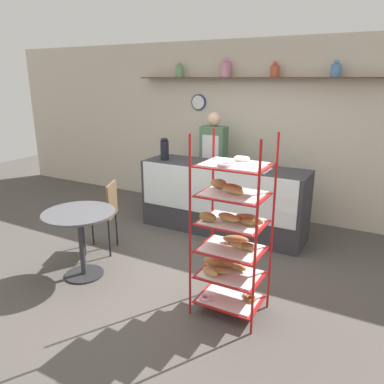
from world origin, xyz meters
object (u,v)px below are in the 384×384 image
Objects in this scene: cafe_chair at (105,209)px; coffee_carafe at (165,149)px; cafe_table at (80,228)px; donut_tray_counter at (255,169)px; person_worker at (213,161)px; pastry_rack at (231,234)px.

cafe_chair is 1.33m from coffee_carafe.
donut_tray_counter is at bearing 54.90° from cafe_table.
cafe_table is at bearing -100.36° from person_worker.
person_worker is 1.83× the size of cafe_chair.
cafe_chair is (-1.88, 0.44, -0.22)m from pastry_rack.
cafe_chair is 1.99m from donut_tray_counter.
pastry_rack reaches higher than person_worker.
cafe_table is (-1.69, -0.17, -0.21)m from pastry_rack.
pastry_rack is at bearing 5.88° from cafe_table.
coffee_carafe is (-0.50, -0.60, 0.23)m from person_worker.
donut_tray_counter is at bearing 103.11° from pastry_rack.
cafe_chair is (-0.63, -1.79, -0.34)m from person_worker.
donut_tray_counter is (1.49, 1.24, 0.44)m from cafe_chair.
coffee_carafe is at bearing -178.15° from donut_tray_counter.
donut_tray_counter is at bearing 105.41° from cafe_chair.
coffee_carafe is 1.38m from donut_tray_counter.
donut_tray_counter is (1.30, 1.86, 0.42)m from cafe_table.
person_worker is 1.93m from cafe_chair.
cafe_table is 2.15× the size of donut_tray_counter.
person_worker is (-1.25, 2.24, 0.12)m from pastry_rack.
cafe_chair is at bearing -140.27° from donut_tray_counter.
pastry_rack is 2.43m from coffee_carafe.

